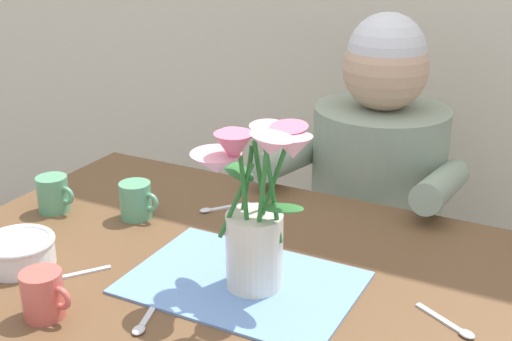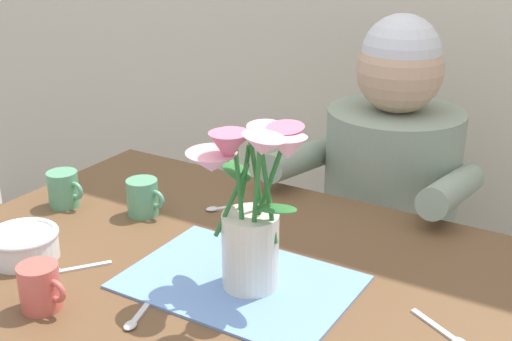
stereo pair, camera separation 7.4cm
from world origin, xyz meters
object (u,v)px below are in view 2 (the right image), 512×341
(seated_person, at_px, (386,234))
(ceramic_bowl, at_px, (23,244))
(flower_vase, at_px, (250,204))
(coffee_cup, at_px, (40,287))
(ceramic_mug, at_px, (143,197))
(tea_cup, at_px, (64,189))

(seated_person, height_order, ceramic_bowl, seated_person)
(flower_vase, height_order, coffee_cup, flower_vase)
(flower_vase, height_order, ceramic_mug, flower_vase)
(flower_vase, xyz_separation_m, coffee_cup, (-0.26, -0.23, -0.12))
(ceramic_mug, bearing_deg, tea_cup, -163.15)
(flower_vase, relative_size, ceramic_bowl, 2.29)
(seated_person, height_order, tea_cup, seated_person)
(tea_cup, bearing_deg, ceramic_bowl, -62.01)
(flower_vase, distance_m, ceramic_bowl, 0.47)
(seated_person, bearing_deg, coffee_cup, -108.79)
(flower_vase, relative_size, ceramic_mug, 3.36)
(tea_cup, bearing_deg, flower_vase, -8.97)
(seated_person, relative_size, coffee_cup, 12.20)
(flower_vase, bearing_deg, coffee_cup, -138.59)
(coffee_cup, distance_m, tea_cup, 0.42)
(seated_person, bearing_deg, ceramic_mug, -126.99)
(seated_person, distance_m, tea_cup, 0.83)
(ceramic_bowl, distance_m, coffee_cup, 0.19)
(seated_person, distance_m, ceramic_bowl, 0.93)
(ceramic_mug, bearing_deg, coffee_cup, -75.81)
(seated_person, xyz_separation_m, flower_vase, (-0.01, -0.66, 0.34))
(seated_person, relative_size, tea_cup, 12.20)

